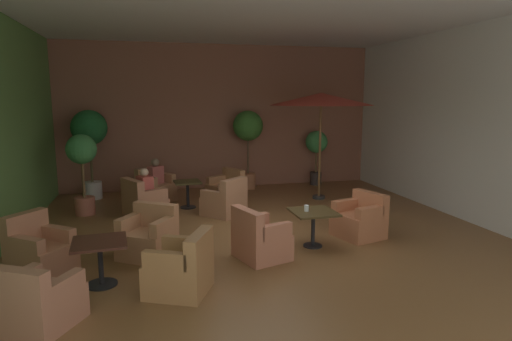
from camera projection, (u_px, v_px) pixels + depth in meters
ground_plane at (262, 236)px, 8.25m from camera, size 9.08×9.65×0.02m
wall_back_brick at (221, 117)px, 12.50m from camera, size 9.08×0.08×4.07m
wall_right_plain at (473, 125)px, 8.97m from camera, size 0.08×9.65×4.07m
ceiling_slab at (263, 10)px, 7.57m from camera, size 9.08×9.65×0.06m
cafe_table_front_left at (313, 218)px, 7.57m from camera, size 0.76×0.76×0.64m
armchair_front_left_north at (360, 220)px, 8.15m from camera, size 0.94×0.98×0.83m
armchair_front_left_east at (260, 240)px, 7.03m from camera, size 0.93×0.97×0.85m
cafe_table_front_right at (188, 188)px, 10.27m from camera, size 0.65×0.65×0.64m
armchair_front_right_north at (155, 189)px, 10.94m from camera, size 1.04×1.04×0.84m
armchair_front_right_east at (144, 202)px, 9.55m from camera, size 1.04×1.06×0.86m
armchair_front_right_south at (225, 202)px, 9.64m from camera, size 1.08×1.09×0.85m
armchair_front_right_west at (226, 189)px, 11.03m from camera, size 0.98×1.00×0.79m
cafe_table_mid_center at (100, 252)px, 5.99m from camera, size 0.78×0.78×0.64m
armchair_mid_center_north at (181, 270)px, 5.80m from camera, size 1.01×1.00×0.84m
armchair_mid_center_east at (148, 238)px, 7.11m from camera, size 1.05×1.03×0.85m
armchair_mid_center_south at (39, 251)px, 6.49m from camera, size 1.06×1.04×0.89m
armchair_mid_center_west at (37, 303)px, 4.90m from camera, size 1.02×1.02×0.80m
patio_umbrella_tall_red at (321, 100)px, 10.87m from camera, size 2.61×2.61×2.71m
potted_tree_left_corner at (316, 147)px, 12.91m from camera, size 0.65×0.65×1.62m
potted_tree_mid_left at (90, 135)px, 11.00m from camera, size 0.90×0.90×2.29m
potted_tree_mid_right at (248, 132)px, 12.26m from camera, size 0.85×0.85×2.23m
potted_tree_right_corner at (82, 161)px, 9.56m from camera, size 0.66×0.66×1.80m
patron_blue_shirt at (145, 185)px, 9.51m from camera, size 0.39×0.42×0.66m
patron_by_window at (156, 172)px, 10.85m from camera, size 0.42×0.40×0.64m
iced_drink_cup at (306, 208)px, 7.53m from camera, size 0.08×0.08×0.11m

